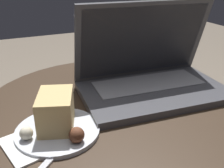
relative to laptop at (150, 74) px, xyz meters
The scene contains 6 objects.
table 0.23m from the laptop, behind, with size 0.64×0.64×0.55m.
napkin 0.32m from the laptop, 160.61° to the right, with size 0.17×0.14×0.00m.
laptop is the anchor object (origin of this frame).
beer_glass 0.20m from the laptop, 132.02° to the left, with size 0.06×0.06×0.19m.
snack_plate 0.29m from the laptop, 161.70° to the right, with size 0.17×0.17×0.08m.
fork 0.28m from the laptop, 154.23° to the right, with size 0.14×0.14×0.00m.
Camera 1 is at (-0.23, -0.53, 0.86)m, focal length 42.00 mm.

